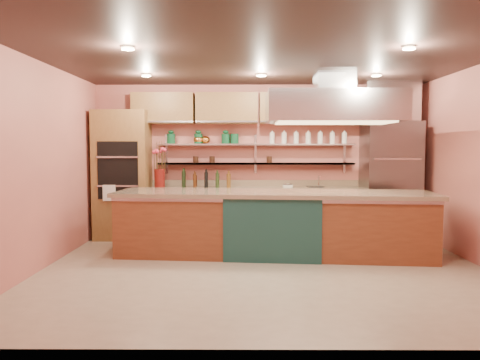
{
  "coord_description": "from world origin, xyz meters",
  "views": [
    {
      "loc": [
        -0.29,
        -6.21,
        1.65
      ],
      "look_at": [
        -0.33,
        1.0,
        1.14
      ],
      "focal_mm": 35.0,
      "sensor_mm": 36.0,
      "label": 1
    }
  ],
  "objects_px": {
    "refrigerator": "(390,181)",
    "island": "(273,223)",
    "copper_kettle": "(205,140)",
    "green_canister": "(235,139)",
    "flower_vase": "(160,178)",
    "kitchen_scale": "(288,185)"
  },
  "relations": [
    {
      "from": "green_canister",
      "to": "copper_kettle",
      "type": "bearing_deg",
      "value": 180.0
    },
    {
      "from": "island",
      "to": "refrigerator",
      "type": "bearing_deg",
      "value": 35.61
    },
    {
      "from": "refrigerator",
      "to": "green_canister",
      "type": "distance_m",
      "value": 2.89
    },
    {
      "from": "refrigerator",
      "to": "kitchen_scale",
      "type": "distance_m",
      "value": 1.83
    },
    {
      "from": "refrigerator",
      "to": "island",
      "type": "bearing_deg",
      "value": -149.52
    },
    {
      "from": "island",
      "to": "flower_vase",
      "type": "xyz_separation_m",
      "value": [
        -1.95,
        1.29,
        0.61
      ]
    },
    {
      "from": "copper_kettle",
      "to": "green_canister",
      "type": "distance_m",
      "value": 0.54
    },
    {
      "from": "island",
      "to": "flower_vase",
      "type": "relative_size",
      "value": 14.12
    },
    {
      "from": "refrigerator",
      "to": "kitchen_scale",
      "type": "bearing_deg",
      "value": 179.69
    },
    {
      "from": "refrigerator",
      "to": "flower_vase",
      "type": "height_order",
      "value": "refrigerator"
    },
    {
      "from": "green_canister",
      "to": "island",
      "type": "bearing_deg",
      "value": -68.0
    },
    {
      "from": "refrigerator",
      "to": "copper_kettle",
      "type": "height_order",
      "value": "refrigerator"
    },
    {
      "from": "flower_vase",
      "to": "island",
      "type": "bearing_deg",
      "value": -33.45
    },
    {
      "from": "kitchen_scale",
      "to": "green_canister",
      "type": "relative_size",
      "value": 0.92
    },
    {
      "from": "refrigerator",
      "to": "island",
      "type": "distance_m",
      "value": 2.59
    },
    {
      "from": "island",
      "to": "flower_vase",
      "type": "height_order",
      "value": "flower_vase"
    },
    {
      "from": "kitchen_scale",
      "to": "green_canister",
      "type": "bearing_deg",
      "value": 175.7
    },
    {
      "from": "refrigerator",
      "to": "green_canister",
      "type": "bearing_deg",
      "value": 175.28
    },
    {
      "from": "flower_vase",
      "to": "copper_kettle",
      "type": "relative_size",
      "value": 1.86
    },
    {
      "from": "flower_vase",
      "to": "green_canister",
      "type": "distance_m",
      "value": 1.53
    },
    {
      "from": "copper_kettle",
      "to": "refrigerator",
      "type": "bearing_deg",
      "value": -3.96
    },
    {
      "from": "flower_vase",
      "to": "kitchen_scale",
      "type": "xyz_separation_m",
      "value": [
        2.3,
        0.0,
        -0.12
      ]
    }
  ]
}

